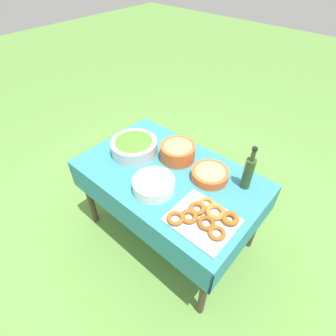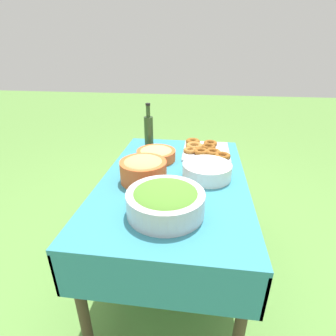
{
  "view_description": "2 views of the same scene",
  "coord_description": "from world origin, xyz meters",
  "views": [
    {
      "loc": [
        -0.87,
        1.01,
        1.97
      ],
      "look_at": [
        -0.01,
        0.03,
        0.78
      ],
      "focal_mm": 28.0,
      "sensor_mm": 36.0,
      "label": 1
    },
    {
      "loc": [
        1.32,
        0.14,
        1.39
      ],
      "look_at": [
        0.03,
        -0.03,
        0.78
      ],
      "focal_mm": 28.0,
      "sensor_mm": 36.0,
      "label": 2
    }
  ],
  "objects": [
    {
      "name": "picnic_table",
      "position": [
        0.0,
        0.0,
        0.61
      ],
      "size": [
        1.29,
        0.81,
        0.71
      ],
      "color": "teal",
      "rests_on": "ground_plane"
    },
    {
      "name": "donut_platter",
      "position": [
        -0.42,
        0.17,
        0.73
      ],
      "size": [
        0.38,
        0.35,
        0.05
      ],
      "color": "silver",
      "rests_on": "picnic_table"
    },
    {
      "name": "pasta_bowl",
      "position": [
        -0.24,
        -0.15,
        0.75
      ],
      "size": [
        0.25,
        0.25,
        0.08
      ],
      "color": "#E05B28",
      "rests_on": "picnic_table"
    },
    {
      "name": "plate_stack",
      "position": [
        -0.03,
        0.18,
        0.75
      ],
      "size": [
        0.28,
        0.28,
        0.08
      ],
      "color": "white",
      "rests_on": "picnic_table"
    },
    {
      "name": "olive_oil_bottle",
      "position": [
        -0.46,
        -0.24,
        0.84
      ],
      "size": [
        0.06,
        0.06,
        0.32
      ],
      "color": "#2D4723",
      "rests_on": "picnic_table"
    },
    {
      "name": "bread_bowl",
      "position": [
        0.06,
        -0.16,
        0.78
      ],
      "size": [
        0.25,
        0.25,
        0.14
      ],
      "color": "#E05B28",
      "rests_on": "picnic_table"
    },
    {
      "name": "ground_plane",
      "position": [
        0.0,
        0.0,
        0.0
      ],
      "size": [
        14.0,
        14.0,
        0.0
      ],
      "primitive_type": "plane",
      "color": "#609342"
    },
    {
      "name": "salad_bowl",
      "position": [
        0.35,
        -0.0,
        0.77
      ],
      "size": [
        0.35,
        0.35,
        0.13
      ],
      "color": "silver",
      "rests_on": "picnic_table"
    }
  ]
}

